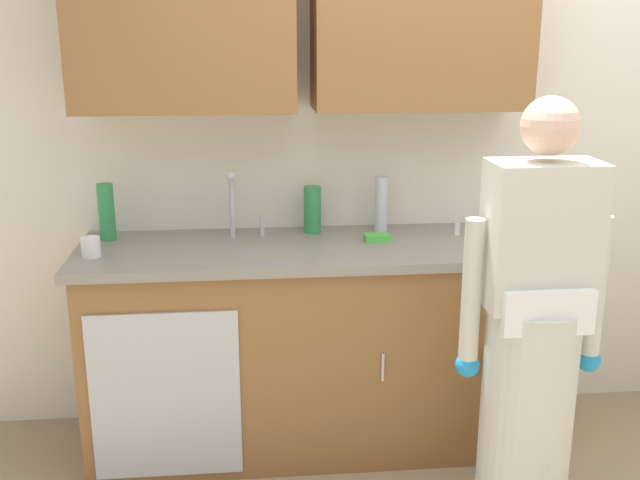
# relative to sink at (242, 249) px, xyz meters

# --- Properties ---
(kitchen_wall_with_uppers) EXTENTS (4.80, 0.44, 2.70)m
(kitchen_wall_with_uppers) POSITION_rel_sink_xyz_m (0.69, 0.29, 0.55)
(kitchen_wall_with_uppers) COLOR silver
(kitchen_wall_with_uppers) RESTS_ON ground
(counter_cabinet) EXTENTS (1.90, 0.62, 0.90)m
(counter_cabinet) POSITION_rel_sink_xyz_m (0.28, -0.01, -0.48)
(counter_cabinet) COLOR brown
(counter_cabinet) RESTS_ON ground
(countertop) EXTENTS (1.96, 0.66, 0.04)m
(countertop) POSITION_rel_sink_xyz_m (0.28, -0.01, -0.01)
(countertop) COLOR gray
(countertop) RESTS_ON counter_cabinet
(sink) EXTENTS (0.50, 0.36, 0.35)m
(sink) POSITION_rel_sink_xyz_m (0.00, 0.00, 0.00)
(sink) COLOR #B7BABF
(sink) RESTS_ON counter_cabinet
(person_at_sink) EXTENTS (0.55, 0.34, 1.62)m
(person_at_sink) POSITION_rel_sink_xyz_m (1.04, -0.67, -0.23)
(person_at_sink) COLOR white
(person_at_sink) RESTS_ON ground
(bottle_water_short) EXTENTS (0.06, 0.06, 0.25)m
(bottle_water_short) POSITION_rel_sink_xyz_m (0.63, 0.18, 0.14)
(bottle_water_short) COLOR silver
(bottle_water_short) RESTS_ON countertop
(bottle_soap) EXTENTS (0.08, 0.08, 0.21)m
(bottle_soap) POSITION_rel_sink_xyz_m (0.32, 0.19, 0.12)
(bottle_soap) COLOR #2D8C4C
(bottle_soap) RESTS_ON countertop
(bottle_water_tall) EXTENTS (0.07, 0.07, 0.25)m
(bottle_water_tall) POSITION_rel_sink_xyz_m (-0.58, 0.15, 0.14)
(bottle_water_tall) COLOR #2D8C4C
(bottle_water_tall) RESTS_ON countertop
(cup_by_sink) EXTENTS (0.08, 0.08, 0.08)m
(cup_by_sink) POSITION_rel_sink_xyz_m (-0.61, -0.11, 0.06)
(cup_by_sink) COLOR white
(cup_by_sink) RESTS_ON countertop
(knife_on_counter) EXTENTS (0.09, 0.24, 0.01)m
(knife_on_counter) POSITION_rel_sink_xyz_m (0.99, 0.17, 0.02)
(knife_on_counter) COLOR silver
(knife_on_counter) RESTS_ON countertop
(sponge) EXTENTS (0.11, 0.07, 0.03)m
(sponge) POSITION_rel_sink_xyz_m (0.59, 0.01, 0.03)
(sponge) COLOR #4CBF4C
(sponge) RESTS_ON countertop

